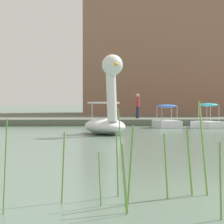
# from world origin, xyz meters

# --- Properties ---
(shore_bank_far) EXTENTS (157.91, 22.76, 0.43)m
(shore_bank_far) POSITION_xyz_m (0.00, 33.72, 0.22)
(shore_bank_far) COLOR #5B6051
(shore_bank_far) RESTS_ON ground_plane
(swan_boat) EXTENTS (2.61, 3.49, 3.75)m
(swan_boat) POSITION_xyz_m (-1.98, 14.32, 1.06)
(swan_boat) COLOR white
(swan_boat) RESTS_ON ground_plane
(pedal_boat_blue) EXTENTS (1.59, 2.31, 1.43)m
(pedal_boat_blue) POSITION_xyz_m (1.93, 20.32, 0.45)
(pedal_boat_blue) COLOR white
(pedal_boat_blue) RESTS_ON ground_plane
(pedal_boat_cyan) EXTENTS (1.87, 2.45, 1.51)m
(pedal_boat_cyan) POSITION_xyz_m (4.41, 19.86, 0.42)
(pedal_boat_cyan) COLOR white
(pedal_boat_cyan) RESTS_ON ground_plane
(person_on_path) EXTENTS (0.30, 0.29, 1.75)m
(person_on_path) POSITION_xyz_m (0.59, 24.84, 1.38)
(person_on_path) COLOR #23283D
(person_on_path) RESTS_ON shore_bank_far
(apartment_block) EXTENTS (19.82, 15.18, 12.04)m
(apartment_block) POSITION_xyz_m (6.41, 39.46, 6.45)
(apartment_block) COLOR #996B56
(apartment_block) RESTS_ON shore_bank_far
(reed_clump_foreground) EXTENTS (3.35, 1.72, 1.54)m
(reed_clump_foreground) POSITION_xyz_m (-2.15, -0.48, 0.60)
(reed_clump_foreground) COLOR #669942
(reed_clump_foreground) RESTS_ON ground_plane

